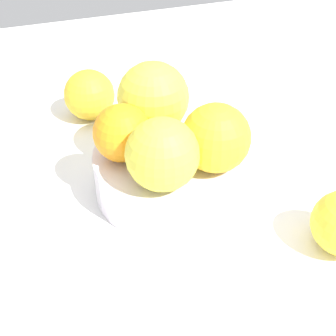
{
  "coord_description": "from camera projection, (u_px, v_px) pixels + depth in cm",
  "views": [
    {
      "loc": [
        12.98,
        38.17,
        35.01
      ],
      "look_at": [
        0.0,
        0.0,
        3.15
      ],
      "focal_mm": 50.37,
      "sensor_mm": 36.0,
      "label": 1
    }
  ],
  "objects": [
    {
      "name": "fruit_bowl",
      "position": [
        168.0,
        173.0,
        0.52
      ],
      "size": [
        16.13,
        16.13,
        5.25
      ],
      "color": "silver",
      "rests_on": "ground_plane"
    },
    {
      "name": "orange_in_bowl_0",
      "position": [
        216.0,
        138.0,
        0.46
      ],
      "size": [
        6.98,
        6.98,
        6.98
      ],
      "primitive_type": "sphere",
      "color": "yellow",
      "rests_on": "fruit_bowl"
    },
    {
      "name": "orange_in_bowl_3",
      "position": [
        162.0,
        154.0,
        0.44
      ],
      "size": [
        7.1,
        7.1,
        7.1
      ],
      "primitive_type": "sphere",
      "color": "yellow",
      "rests_on": "fruit_bowl"
    },
    {
      "name": "orange_in_bowl_1",
      "position": [
        156.0,
        97.0,
        0.51
      ],
      "size": [
        7.94,
        7.94,
        7.94
      ],
      "primitive_type": "sphere",
      "color": "yellow",
      "rests_on": "fruit_bowl"
    },
    {
      "name": "orange_in_bowl_2",
      "position": [
        122.0,
        133.0,
        0.48
      ],
      "size": [
        6.0,
        6.0,
        6.0
      ],
      "primitive_type": "sphere",
      "color": "orange",
      "rests_on": "fruit_bowl"
    },
    {
      "name": "ground_plane",
      "position": [
        168.0,
        196.0,
        0.54
      ],
      "size": [
        110.0,
        110.0,
        2.0
      ],
      "primitive_type": "cube",
      "color": "white"
    },
    {
      "name": "orange_loose_1",
      "position": [
        89.0,
        95.0,
        0.63
      ],
      "size": [
        6.84,
        6.84,
        6.84
      ],
      "primitive_type": "sphere",
      "color": "yellow",
      "rests_on": "ground_plane"
    }
  ]
}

